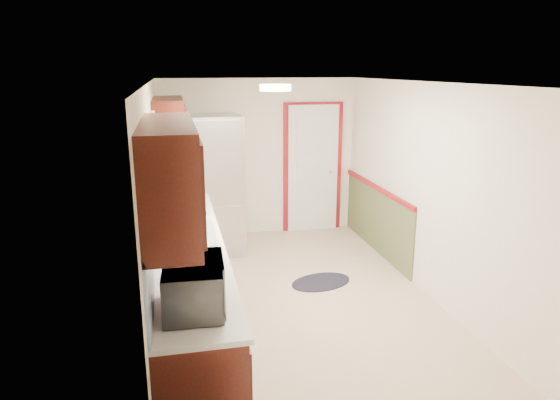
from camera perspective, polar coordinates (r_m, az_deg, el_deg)
name	(u,v)px	position (r m, az deg, el deg)	size (l,w,h in m)	color
room_shell	(299,198)	(5.33, 2.22, 0.25)	(3.20, 5.20, 2.52)	#CDB390
kitchen_run	(185,250)	(5.01, -10.86, -5.66)	(0.63, 4.00, 2.20)	#38120C
back_wall_trim	(326,179)	(7.74, 5.26, 2.45)	(1.12, 2.30, 2.08)	maroon
ceiling_fixture	(275,88)	(4.90, -0.54, 12.72)	(0.30, 0.30, 0.06)	#FFD88C
microwave	(194,281)	(3.48, -9.78, -9.12)	(0.60, 0.33, 0.41)	white
refrigerator	(211,185)	(7.01, -7.84, 1.73)	(0.87, 0.84, 1.94)	#B7B7BC
rug	(321,282)	(6.21, 4.71, -9.31)	(0.78, 0.50, 0.01)	black
cooktop	(185,208)	(5.96, -10.79, -0.92)	(0.46, 0.55, 0.02)	black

